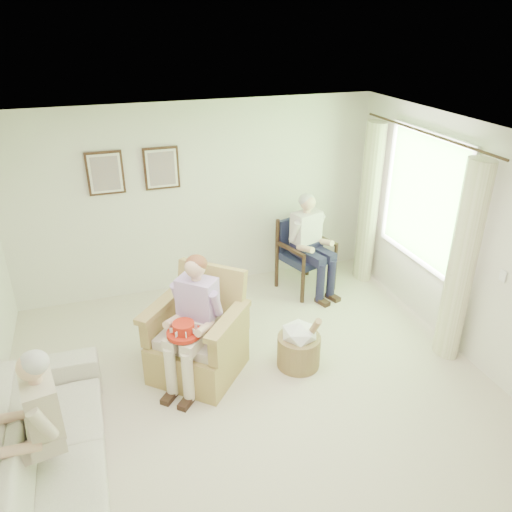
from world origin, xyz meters
name	(u,v)px	position (x,y,z in m)	size (l,w,h in m)	color
floor	(263,409)	(0.00, 0.00, 0.00)	(5.50, 5.50, 0.00)	beige
back_wall	(197,199)	(0.00, 2.75, 1.30)	(5.00, 0.04, 2.60)	silver
right_wall	(492,258)	(2.50, 0.00, 1.30)	(0.04, 5.50, 2.60)	silver
ceiling	(265,153)	(0.00, 0.00, 2.60)	(5.00, 5.50, 0.02)	white
window	(423,196)	(2.46, 1.20, 1.58)	(0.13, 2.50, 1.63)	#2D6B23
curtain_left	(462,264)	(2.33, 0.22, 1.15)	(0.34, 0.34, 2.30)	beige
curtain_right	(369,205)	(2.33, 2.18, 1.15)	(0.34, 0.34, 2.30)	beige
framed_print_left	(105,173)	(-1.15, 2.71, 1.78)	(0.45, 0.05, 0.55)	#382114
framed_print_right	(162,168)	(-0.45, 2.71, 1.78)	(0.45, 0.05, 0.55)	#382114
wicker_armchair	(197,343)	(-0.48, 0.81, 0.36)	(0.90, 0.89, 1.15)	tan
wood_armchair	(304,250)	(1.38, 2.23, 0.55)	(0.66, 0.62, 1.01)	black
sofa	(49,446)	(-1.95, -0.18, 0.33)	(0.89, 2.28, 0.66)	beige
person_wicker	(197,313)	(-0.48, 0.66, 0.83)	(0.40, 0.62, 1.40)	beige
person_dark	(309,238)	(1.38, 2.06, 0.82)	(0.40, 0.63, 1.39)	#1A1835
person_sofa	(38,420)	(-1.95, -0.33, 0.75)	(0.42, 0.63, 1.31)	#BFAE9A
red_hat	(184,330)	(-0.65, 0.52, 0.75)	(0.35, 0.35, 0.14)	#B72412
hatbox	(299,344)	(0.61, 0.54, 0.28)	(0.59, 0.59, 0.71)	tan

